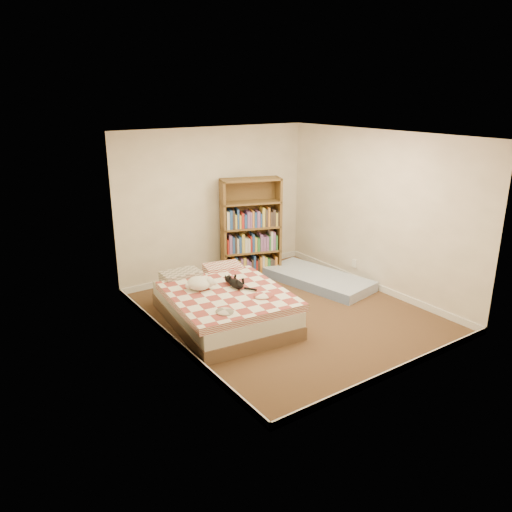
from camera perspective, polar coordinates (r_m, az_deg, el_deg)
room at (r=6.82m, az=3.75°, el=2.64°), size 3.51×4.01×2.51m
bed at (r=6.92m, az=-3.85°, el=-5.48°), size 1.66×2.17×0.54m
bookshelf at (r=8.54m, az=-0.68°, el=1.76°), size 1.11×0.65×1.67m
floor_mattress at (r=8.32m, az=7.11°, el=-2.63°), size 1.13×1.91×0.16m
black_cat at (r=6.84m, az=-2.43°, el=-3.08°), size 0.18×0.55×0.13m
white_dog at (r=6.78m, az=-6.40°, el=-3.10°), size 0.37×0.40×0.17m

